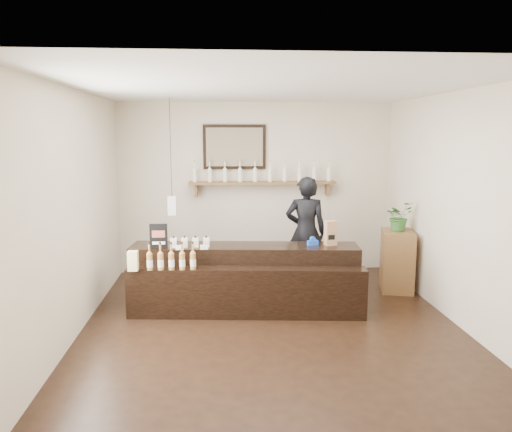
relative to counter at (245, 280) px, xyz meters
The scene contains 10 objects.
ground 0.77m from the counter, 63.85° to the right, with size 5.00×5.00×0.00m, color black.
room_shell 1.46m from the counter, 63.85° to the right, with size 5.00×5.00×5.00m.
back_wall_decor 2.25m from the counter, 85.82° to the left, with size 2.66×0.96×1.69m.
counter is the anchor object (origin of this frame).
promo_sign 1.26m from the counter, behind, with size 0.23×0.02×0.32m.
paper_bag 1.29m from the counter, ahead, with size 0.17×0.14×0.33m.
tape_dispenser 1.03m from the counter, ahead, with size 0.15×0.09×0.12m.
side_cabinet 2.39m from the counter, 16.26° to the left, with size 0.57×0.70×0.89m.
potted_plant 2.49m from the counter, 16.26° to the left, with size 0.39×0.34×0.43m, color #2F6428.
shopkeeper 1.47m from the counter, 44.67° to the left, with size 0.69×0.45×1.89m, color black.
Camera 1 is at (-0.61, -5.72, 2.28)m, focal length 35.00 mm.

